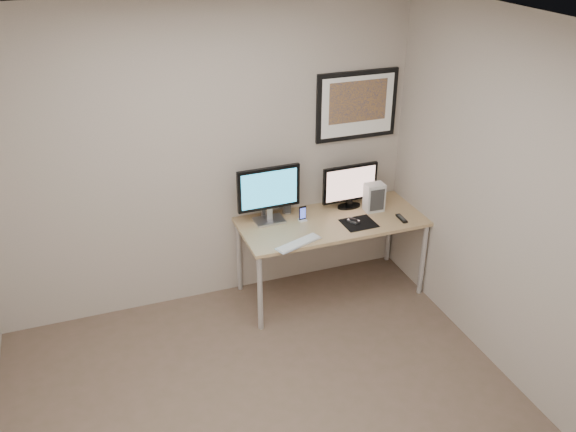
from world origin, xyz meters
name	(u,v)px	position (x,y,z in m)	size (l,w,h in m)	color
floor	(274,424)	(0.00, 0.00, 0.00)	(3.60, 3.60, 0.00)	brown
room	(248,179)	(0.00, 0.45, 1.64)	(3.60, 3.60, 3.60)	white
desk	(332,227)	(1.00, 1.35, 0.66)	(1.60, 0.70, 0.73)	olive
framed_art	(357,105)	(1.35, 1.68, 1.62)	(0.75, 0.04, 0.60)	black
monitor_large	(269,192)	(0.48, 1.52, 1.01)	(0.55, 0.18, 0.50)	#ADADB2
monitor_tv	(350,185)	(1.25, 1.53, 0.95)	(0.52, 0.12, 0.41)	black
speaker_left	(265,205)	(0.49, 1.64, 0.83)	(0.08, 0.08, 0.20)	#ADADB2
speaker_right	(287,203)	(0.68, 1.62, 0.83)	(0.08, 0.08, 0.19)	#ADADB2
phone_dock	(303,214)	(0.76, 1.43, 0.80)	(0.06, 0.06, 0.14)	black
keyboard	(299,243)	(0.58, 1.07, 0.74)	(0.41, 0.11, 0.01)	silver
mousepad	(359,223)	(1.19, 1.22, 0.73)	(0.28, 0.25, 0.00)	black
mouse	(353,220)	(1.16, 1.25, 0.75)	(0.05, 0.10, 0.03)	black
remote	(402,218)	(1.58, 1.16, 0.74)	(0.04, 0.16, 0.02)	black
fan_unit	(374,197)	(1.43, 1.40, 0.86)	(0.17, 0.12, 0.25)	silver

